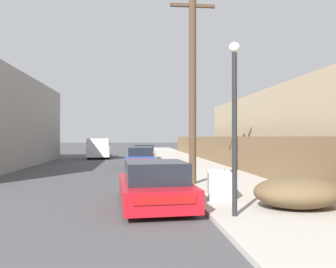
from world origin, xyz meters
TOP-DOWN VIEW (x-y plane):
  - sidewalk_curb at (5.30, 23.50)m, footprint 4.20×63.00m
  - discarded_fridge at (4.04, 8.34)m, footprint 0.97×1.66m
  - parked_sports_car_red at (1.97, 7.71)m, footprint 2.15×4.18m
  - car_parked_mid at (1.80, 19.26)m, footprint 1.80×4.35m
  - car_parked_far at (2.14, 26.40)m, footprint 2.03×4.66m
  - pickup_truck at (-1.80, 28.71)m, footprint 2.20×5.41m
  - utility_pole at (3.70, 11.16)m, footprint 1.80×0.29m
  - street_lamp at (3.74, 5.85)m, footprint 0.26×0.26m
  - brush_pile at (5.61, 6.48)m, footprint 2.28×1.74m
  - wooden_fence at (7.25, 20.27)m, footprint 0.08×43.71m
  - building_right_house at (11.10, 13.61)m, footprint 6.00×23.25m

SIDE VIEW (x-z plane):
  - sidewalk_curb at x=5.30m, z-range 0.00..0.12m
  - discarded_fridge at x=4.04m, z-range 0.11..0.90m
  - brush_pile at x=5.61m, z-range 0.12..0.94m
  - parked_sports_car_red at x=1.97m, z-range -0.06..1.23m
  - car_parked_far at x=2.14m, z-range -0.04..1.28m
  - car_parked_mid at x=1.80m, z-range -0.04..1.29m
  - pickup_truck at x=-1.80m, z-range 0.00..1.83m
  - wooden_fence at x=7.25m, z-range 0.12..1.99m
  - building_right_house at x=11.10m, z-range 0.00..4.44m
  - street_lamp at x=3.74m, z-range 0.48..4.57m
  - utility_pole at x=3.70m, z-range 0.24..8.11m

